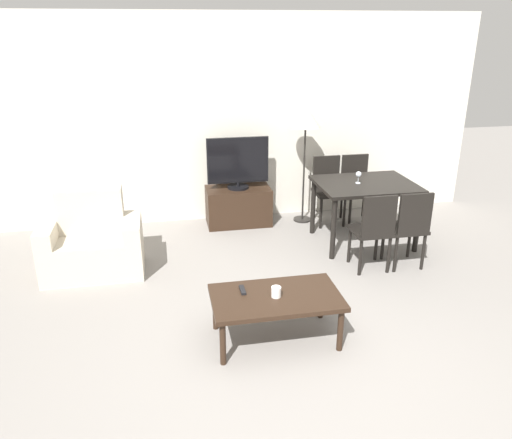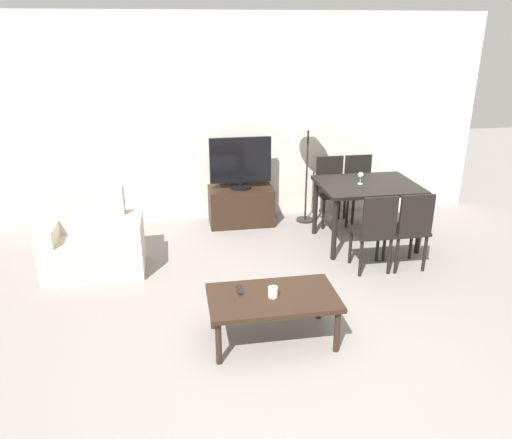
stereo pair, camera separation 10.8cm
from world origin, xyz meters
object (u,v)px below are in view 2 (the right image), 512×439
object	(u,v)px
dining_chair_far_left	(331,187)
wine_glass_left	(361,176)
armchair	(94,243)
dining_chair_near	(375,229)
dining_chair_near_right	(410,227)
remote_primary	(240,290)
dining_chair_far	(360,185)
tv_stand	(241,206)
dining_table	(367,191)
cup_white_near	(273,292)
tv	(240,163)
floor_lamp	(309,122)
coffee_table	(273,301)

from	to	relation	value
dining_chair_far_left	wine_glass_left	xyz separation A→B (m)	(0.10, -0.76, 0.37)
armchair	dining_chair_near	distance (m)	3.02
dining_chair_near_right	remote_primary	size ratio (longest dim) A/B	5.96
remote_primary	dining_chair_far_left	bearing A→B (deg)	57.18
armchair	dining_chair_far	size ratio (longest dim) A/B	1.17
tv_stand	remote_primary	xyz separation A→B (m)	(-0.38, -2.59, 0.18)
dining_table	remote_primary	world-z (taller)	dining_table
remote_primary	tv_stand	bearing A→B (deg)	81.73
dining_chair_far	cup_white_near	distance (m)	3.12
tv	dining_table	world-z (taller)	tv
remote_primary	cup_white_near	size ratio (longest dim) A/B	1.68
armchair	dining_chair_far_left	xyz separation A→B (m)	(2.97, 0.98, 0.18)
dining_chair_near	floor_lamp	world-z (taller)	floor_lamp
dining_chair_near_right	dining_chair_far_left	size ratio (longest dim) A/B	1.00
dining_chair_near	cup_white_near	xyz separation A→B (m)	(-1.32, -1.08, -0.03)
coffee_table	dining_chair_near	size ratio (longest dim) A/B	1.21
floor_lamp	wine_glass_left	distance (m)	1.07
dining_chair_near_right	wine_glass_left	size ratio (longest dim) A/B	6.12
dining_chair_near_right	cup_white_near	xyz separation A→B (m)	(-1.73, -1.08, -0.03)
dining_chair_far	wine_glass_left	xyz separation A→B (m)	(-0.30, -0.76, 0.37)
tv	cup_white_near	xyz separation A→B (m)	(-0.12, -2.73, -0.38)
coffee_table	dining_chair_far_left	world-z (taller)	dining_chair_far_left
armchair	wine_glass_left	distance (m)	3.12
remote_primary	dining_chair_near	bearing A→B (deg)	30.57
dining_chair_far_left	wine_glass_left	size ratio (longest dim) A/B	6.12
tv	remote_primary	xyz separation A→B (m)	(-0.38, -2.59, -0.42)
dining_chair_near	remote_primary	distance (m)	1.84
tv	coffee_table	world-z (taller)	tv
armchair	dining_chair_far_left	size ratio (longest dim) A/B	1.17
coffee_table	wine_glass_left	world-z (taller)	wine_glass_left
dining_chair_near_right	cup_white_near	bearing A→B (deg)	-148.00
coffee_table	dining_chair_near_right	size ratio (longest dim) A/B	1.21
tv_stand	coffee_table	xyz separation A→B (m)	(-0.11, -2.72, 0.12)
armchair	coffee_table	size ratio (longest dim) A/B	0.97
armchair	remote_primary	xyz separation A→B (m)	(1.39, -1.47, 0.11)
dining_chair_near	dining_table	bearing A→B (deg)	75.07
coffee_table	dining_chair_near	bearing A→B (deg)	38.86
floor_lamp	remote_primary	size ratio (longest dim) A/B	10.38
dining_table	wine_glass_left	size ratio (longest dim) A/B	7.91
tv	dining_chair_far	size ratio (longest dim) A/B	0.90
coffee_table	floor_lamp	bearing A→B (deg)	69.45
cup_white_near	tv	bearing A→B (deg)	87.52
tv_stand	dining_chair_near_right	size ratio (longest dim) A/B	0.95
dining_table	tv_stand	bearing A→B (deg)	147.44
floor_lamp	remote_primary	bearing A→B (deg)	-116.42
tv	cup_white_near	bearing A→B (deg)	-92.48
dining_chair_far	remote_primary	xyz separation A→B (m)	(-1.98, -2.45, -0.07)
dining_chair_far	remote_primary	bearing A→B (deg)	-129.01
dining_chair_far_left	remote_primary	world-z (taller)	dining_chair_far_left
dining_table	dining_chair_near	size ratio (longest dim) A/B	1.29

